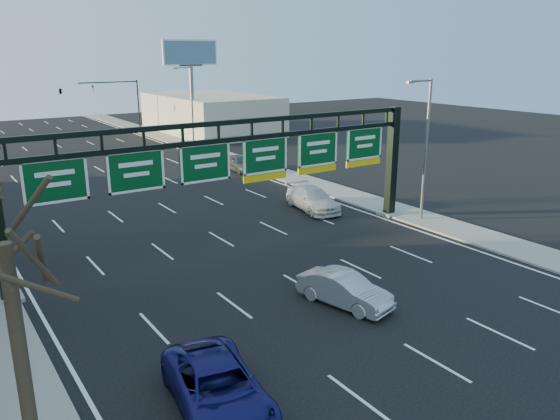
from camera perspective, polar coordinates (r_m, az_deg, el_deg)
ground at (r=24.50m, az=5.12°, el=-9.43°), size 160.00×160.00×0.00m
sidewalk_right at (r=46.94m, az=1.83°, el=3.26°), size 3.00×120.00×0.12m
lane_markings at (r=40.98m, az=-12.81°, el=0.85°), size 21.60×120.00×0.01m
sign_gantry at (r=29.39m, az=-4.32°, el=4.49°), size 24.60×1.20×7.20m
building_right_distant at (r=75.61m, az=-7.26°, el=9.95°), size 12.00×20.00×5.00m
streetlight_near at (r=35.58m, az=14.91°, el=6.79°), size 2.15×0.22×9.00m
streetlight_far at (r=63.13m, az=-9.30°, el=11.01°), size 2.15×0.22×9.00m
billboard_right at (r=68.49m, az=-9.32°, el=14.74°), size 7.00×0.50×12.00m
traffic_signal_mast at (r=74.83m, az=-19.14°, el=11.45°), size 10.16×0.54×7.00m
car_blue_suv at (r=17.49m, az=-6.49°, el=-18.05°), size 3.43×5.82×1.52m
car_silver_sedan at (r=23.94m, az=6.75°, el=-8.25°), size 2.50×4.53×1.42m
car_white_wagon at (r=37.86m, az=3.42°, el=1.17°), size 2.99×5.56×1.53m
car_grey_far at (r=50.48m, az=-4.29°, el=4.92°), size 1.84×4.33×1.46m
car_silver_distant at (r=49.51m, az=-22.99°, el=3.41°), size 1.57×4.29×1.41m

